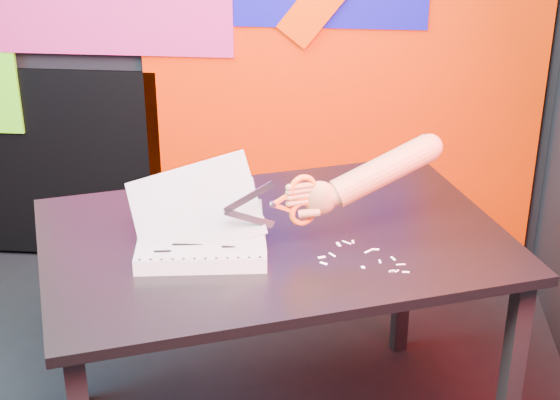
{
  "coord_description": "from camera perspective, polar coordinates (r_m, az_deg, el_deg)",
  "views": [
    {
      "loc": [
        0.69,
        -1.83,
        1.88
      ],
      "look_at": [
        0.51,
        0.31,
        0.87
      ],
      "focal_mm": 55.0,
      "sensor_mm": 36.0,
      "label": 1
    }
  ],
  "objects": [
    {
      "name": "room",
      "position": [
        2.03,
        -15.39,
        9.19
      ],
      "size": [
        3.01,
        3.01,
        2.71
      ],
      "color": "black",
      "rests_on": "ground"
    },
    {
      "name": "backdrop",
      "position": [
        3.48,
        -5.77,
        9.64
      ],
      "size": [
        2.88,
        0.05,
        2.08
      ],
      "color": "#EB2600",
      "rests_on": "ground"
    },
    {
      "name": "work_table",
      "position": [
        2.48,
        -0.42,
        -3.99
      ],
      "size": [
        1.53,
        1.28,
        0.75
      ],
      "rotation": [
        0.0,
        0.0,
        0.37
      ],
      "color": "#242424",
      "rests_on": "ground"
    },
    {
      "name": "printout_stack",
      "position": [
        2.35,
        -5.23,
        -2.85
      ],
      "size": [
        0.41,
        0.3,
        0.27
      ],
      "rotation": [
        0.0,
        0.0,
        0.13
      ],
      "color": "white",
      "rests_on": "work_table"
    },
    {
      "name": "scissors",
      "position": [
        2.31,
        1.1,
        -0.08
      ],
      "size": [
        0.24,
        0.11,
        0.15
      ],
      "rotation": [
        0.0,
        0.0,
        0.4
      ],
      "color": "silver",
      "rests_on": "printout_stack"
    },
    {
      "name": "hand_forearm",
      "position": [
        2.36,
        6.17,
        1.68
      ],
      "size": [
        0.42,
        0.21,
        0.2
      ],
      "rotation": [
        0.0,
        0.0,
        0.4
      ],
      "color": "#8C6745",
      "rests_on": "work_table"
    },
    {
      "name": "paper_clippings",
      "position": [
        2.34,
        5.43,
        -3.76
      ],
      "size": [
        0.24,
        0.17,
        0.0
      ],
      "color": "white",
      "rests_on": "work_table"
    }
  ]
}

